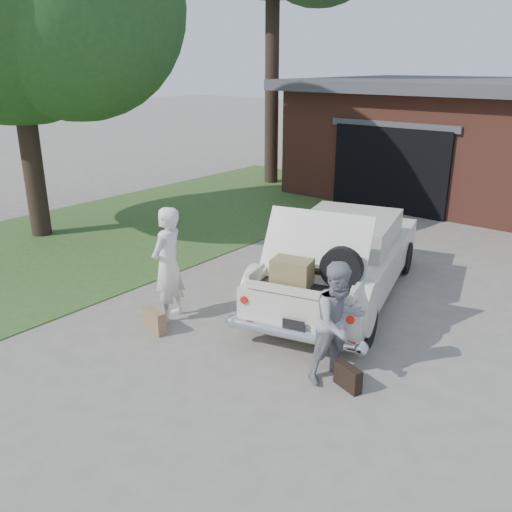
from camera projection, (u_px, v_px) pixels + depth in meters
The scene contains 7 objects.
ground at pixel (230, 339), 7.79m from camera, with size 90.00×90.00×0.00m, color gray.
grass_strip at pixel (144, 225), 13.25m from camera, with size 6.00×16.00×0.02m, color #2D4C1E.
sedan at pixel (342, 258), 8.99m from camera, with size 2.91×4.94×1.78m.
woman_left at pixel (168, 264), 8.13m from camera, with size 0.65×0.42×1.77m, color white.
woman_right at pixel (339, 322), 6.57m from camera, with size 0.75×0.59×1.55m, color gray.
suitcase_left at pixel (154, 321), 7.96m from camera, with size 0.44×0.14×0.34m, color #97734C.
suitcase_right at pixel (348, 377), 6.57m from camera, with size 0.39×0.13×0.30m, color black.
Camera 1 is at (4.67, -5.14, 3.75)m, focal length 38.00 mm.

